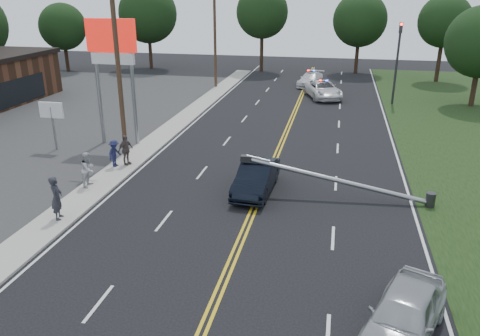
% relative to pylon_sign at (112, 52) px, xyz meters
% --- Properties ---
extents(ground, '(120.00, 120.00, 0.00)m').
position_rel_pylon_sign_xyz_m(ground, '(10.50, -14.00, -6.00)').
color(ground, black).
rests_on(ground, ground).
extents(sidewalk, '(1.80, 70.00, 0.12)m').
position_rel_pylon_sign_xyz_m(sidewalk, '(2.10, -4.00, -5.94)').
color(sidewalk, '#A49F94').
rests_on(sidewalk, ground).
extents(centerline_yellow, '(0.36, 80.00, 0.00)m').
position_rel_pylon_sign_xyz_m(centerline_yellow, '(10.50, -4.00, -5.99)').
color(centerline_yellow, gold).
rests_on(centerline_yellow, ground).
extents(pylon_sign, '(3.20, 0.35, 8.00)m').
position_rel_pylon_sign_xyz_m(pylon_sign, '(0.00, 0.00, 0.00)').
color(pylon_sign, gray).
rests_on(pylon_sign, ground).
extents(small_sign, '(1.60, 0.14, 3.10)m').
position_rel_pylon_sign_xyz_m(small_sign, '(-3.50, -2.00, -3.66)').
color(small_sign, gray).
rests_on(small_sign, ground).
extents(traffic_signal, '(0.28, 0.41, 7.05)m').
position_rel_pylon_sign_xyz_m(traffic_signal, '(18.80, 16.00, -1.79)').
color(traffic_signal, '#2D2D30').
rests_on(traffic_signal, ground).
extents(fallen_streetlight, '(9.36, 0.44, 1.91)m').
position_rel_pylon_sign_xyz_m(fallen_streetlight, '(14.69, -6.00, -5.08)').
color(fallen_streetlight, '#2D2D30').
rests_on(fallen_streetlight, ground).
extents(utility_pole_mid, '(1.60, 0.28, 10.00)m').
position_rel_pylon_sign_xyz_m(utility_pole_mid, '(1.30, -2.00, -0.91)').
color(utility_pole_mid, '#382619').
rests_on(utility_pole_mid, ground).
extents(utility_pole_far, '(1.60, 0.28, 10.00)m').
position_rel_pylon_sign_xyz_m(utility_pole_far, '(1.30, 20.00, -0.91)').
color(utility_pole_far, '#382619').
rests_on(utility_pole_far, ground).
extents(tree_4, '(5.65, 5.65, 8.24)m').
position_rel_pylon_sign_xyz_m(tree_4, '(-19.83, 26.61, -0.60)').
color(tree_4, black).
rests_on(tree_4, ground).
extents(tree_5, '(7.30, 7.30, 10.49)m').
position_rel_pylon_sign_xyz_m(tree_5, '(-10.30, 30.82, 0.83)').
color(tree_5, black).
rests_on(tree_5, ground).
extents(tree_6, '(6.31, 6.31, 10.27)m').
position_rel_pylon_sign_xyz_m(tree_6, '(4.20, 31.61, 1.10)').
color(tree_6, black).
rests_on(tree_6, ground).
extents(tree_7, '(6.37, 6.37, 9.49)m').
position_rel_pylon_sign_xyz_m(tree_7, '(15.87, 32.51, 0.29)').
color(tree_7, black).
rests_on(tree_7, ground).
extents(tree_8, '(5.62, 5.62, 9.30)m').
position_rel_pylon_sign_xyz_m(tree_8, '(24.63, 28.55, 0.48)').
color(tree_8, black).
rests_on(tree_8, ground).
extents(crashed_sedan, '(1.83, 4.72, 1.53)m').
position_rel_pylon_sign_xyz_m(crashed_sedan, '(10.23, -5.94, -5.23)').
color(crashed_sedan, black).
rests_on(crashed_sedan, ground).
extents(waiting_sedan, '(3.30, 4.83, 1.53)m').
position_rel_pylon_sign_xyz_m(waiting_sedan, '(16.32, -15.55, -5.23)').
color(waiting_sedan, '#A4A7AC').
rests_on(waiting_sedan, ground).
extents(emergency_a, '(4.30, 6.19, 1.57)m').
position_rel_pylon_sign_xyz_m(emergency_a, '(12.53, 17.28, -5.21)').
color(emergency_a, silver).
rests_on(emergency_a, ground).
extents(emergency_b, '(2.94, 5.22, 1.43)m').
position_rel_pylon_sign_xyz_m(emergency_b, '(10.99, 22.87, -5.28)').
color(emergency_b, silver).
rests_on(emergency_b, ground).
extents(bystander_a, '(0.67, 0.83, 1.98)m').
position_rel_pylon_sign_xyz_m(bystander_a, '(2.26, -10.93, -4.89)').
color(bystander_a, '#27282F').
rests_on(bystander_a, sidewalk).
extents(bystander_b, '(0.69, 0.88, 1.81)m').
position_rel_pylon_sign_xyz_m(bystander_b, '(1.72, -7.23, -4.97)').
color(bystander_b, '#B1B1B6').
rests_on(bystander_b, sidewalk).
extents(bystander_c, '(0.72, 1.08, 1.56)m').
position_rel_pylon_sign_xyz_m(bystander_c, '(1.74, -4.32, -5.10)').
color(bystander_c, '#1B1E45').
rests_on(bystander_c, sidewalk).
extents(bystander_d, '(0.81, 1.13, 1.79)m').
position_rel_pylon_sign_xyz_m(bystander_d, '(2.24, -3.92, -4.98)').
color(bystander_d, '#554744').
rests_on(bystander_d, sidewalk).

